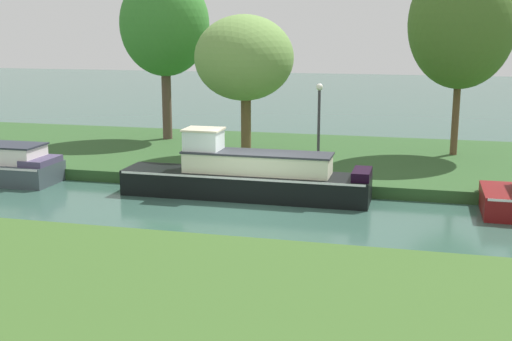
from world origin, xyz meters
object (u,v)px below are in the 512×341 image
at_px(willow_tree_right, 462,23).
at_px(lamp_post, 319,117).
at_px(slate_narrowboat, 1,165).
at_px(mooring_post_near, 274,166).
at_px(willow_tree_left, 164,25).
at_px(black_barge, 247,176).
at_px(willow_tree_centre, 244,58).

distance_m(willow_tree_right, lamp_post, 7.01).
relative_size(slate_narrowboat, mooring_post_near, 6.03).
distance_m(slate_narrowboat, mooring_post_near, 9.70).
bearing_deg(slate_narrowboat, mooring_post_near, 9.02).
bearing_deg(lamp_post, willow_tree_right, 39.89).
bearing_deg(lamp_post, willow_tree_left, 146.76).
xyz_separation_m(black_barge, willow_tree_right, (6.65, 6.86, 4.82)).
xyz_separation_m(willow_tree_centre, willow_tree_right, (7.92, 2.41, 1.29)).
height_order(willow_tree_left, willow_tree_centre, willow_tree_left).
xyz_separation_m(black_barge, mooring_post_near, (0.56, 1.52, 0.07)).
height_order(willow_tree_centre, willow_tree_right, willow_tree_right).
xyz_separation_m(black_barge, willow_tree_left, (-5.84, 7.90, 4.77)).
distance_m(willow_tree_centre, mooring_post_near, 4.89).
height_order(willow_tree_left, mooring_post_near, willow_tree_left).
distance_m(black_barge, willow_tree_left, 10.92).
bearing_deg(willow_tree_centre, mooring_post_near, -58.01).
distance_m(slate_narrowboat, willow_tree_centre, 9.64).
xyz_separation_m(willow_tree_right, lamp_post, (-4.79, -4.00, -3.20)).
bearing_deg(black_barge, slate_narrowboat, 180.00).
bearing_deg(slate_narrowboat, lamp_post, 14.71).
xyz_separation_m(slate_narrowboat, willow_tree_centre, (7.75, 4.45, 3.63)).
bearing_deg(willow_tree_centre, black_barge, -74.07).
bearing_deg(mooring_post_near, willow_tree_left, 135.08).
bearing_deg(slate_narrowboat, black_barge, -0.00).
relative_size(willow_tree_right, mooring_post_near, 10.64).
bearing_deg(black_barge, willow_tree_right, 45.88).
bearing_deg(willow_tree_left, black_barge, -53.54).
distance_m(black_barge, slate_narrowboat, 9.02).
height_order(slate_narrowboat, mooring_post_near, slate_narrowboat).
relative_size(willow_tree_centre, willow_tree_right, 0.72).
height_order(slate_narrowboat, willow_tree_right, willow_tree_right).
bearing_deg(willow_tree_right, slate_narrowboat, -156.35).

